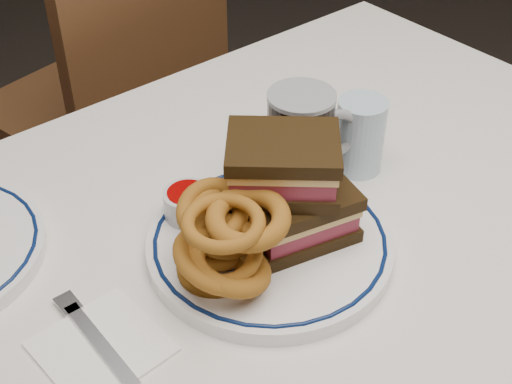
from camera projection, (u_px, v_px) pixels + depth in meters
dining_table at (266, 301)px, 0.96m from camera, size 1.27×0.87×0.75m
chair_far at (119, 92)px, 1.62m from camera, size 0.53×0.53×0.97m
main_plate at (270, 244)px, 0.87m from camera, size 0.30×0.30×0.02m
reuben_sandwich at (290, 188)px, 0.84m from camera, size 0.17×0.16×0.13m
onion_rings_main at (224, 240)px, 0.79m from camera, size 0.14×0.15×0.13m
ketchup_ramekin at (188, 202)px, 0.89m from camera, size 0.06×0.06×0.04m
beer_mug at (302, 141)px, 0.93m from camera, size 0.13×0.09×0.15m
water_glass at (360, 135)px, 0.98m from camera, size 0.07×0.07×0.11m
napkin_fork at (100, 345)px, 0.76m from camera, size 0.13×0.16×0.01m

